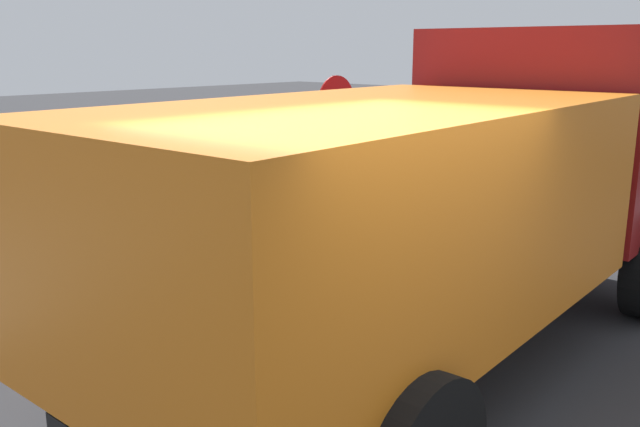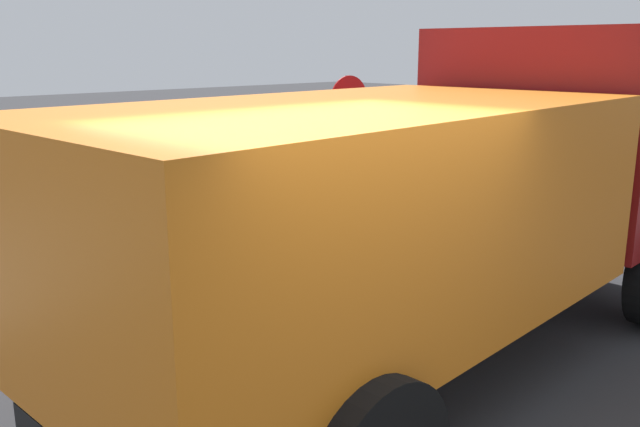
% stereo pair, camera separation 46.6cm
% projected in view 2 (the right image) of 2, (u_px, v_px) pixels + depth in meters
% --- Properties ---
extents(sidewalk_curb, '(36.00, 5.00, 0.15)m').
position_uv_depth(sidewalk_curb, '(2.00, 263.00, 8.77)').
color(sidewalk_curb, '#99968E').
rests_on(sidewalk_curb, ground).
extents(fire_hydrant, '(0.25, 0.57, 0.82)m').
position_uv_depth(fire_hydrant, '(115.00, 229.00, 8.46)').
color(fire_hydrant, yellow).
rests_on(fire_hydrant, sidewalk_curb).
extents(loose_tire, '(1.35, 0.89, 1.28)m').
position_uv_depth(loose_tire, '(109.00, 227.00, 7.78)').
color(loose_tire, black).
rests_on(loose_tire, sidewalk_curb).
extents(stop_sign, '(0.76, 0.08, 2.27)m').
position_uv_depth(stop_sign, '(348.00, 125.00, 9.63)').
color(stop_sign, gray).
rests_on(stop_sign, sidewalk_curb).
extents(dump_truck_orange, '(7.11, 3.07, 3.00)m').
position_uv_depth(dump_truck_orange, '(443.00, 184.00, 6.01)').
color(dump_truck_orange, orange).
rests_on(dump_truck_orange, ground).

